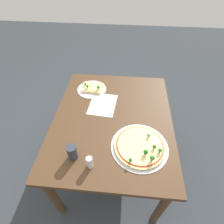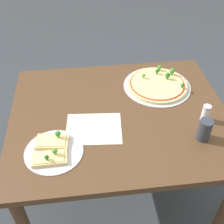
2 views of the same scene
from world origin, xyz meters
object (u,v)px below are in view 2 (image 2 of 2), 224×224
Objects in this scene: pizza_tray_whole at (157,84)px; drinking_cup at (205,130)px; pizza_tray_slice at (52,150)px; dining_table at (119,126)px; condiment_shaker at (206,113)px.

drinking_cup is at bearing -75.39° from pizza_tray_whole.
dining_table is at bearing 33.13° from pizza_tray_slice.
pizza_tray_whole is 3.50× the size of drinking_cup.
drinking_cup is (0.11, -0.43, 0.04)m from pizza_tray_whole.
drinking_cup is (0.37, -0.22, 0.15)m from dining_table.
condiment_shaker is (0.76, 0.12, 0.04)m from pizza_tray_slice.
pizza_tray_whole is at bearing 118.00° from condiment_shaker.
dining_table is at bearing 166.16° from condiment_shaker.
drinking_cup reaches higher than pizza_tray_whole.
dining_table is 10.17× the size of drinking_cup.
pizza_tray_whole is (0.25, 0.21, 0.10)m from dining_table.
pizza_tray_whole is at bearing 39.48° from dining_table.
dining_table is at bearing 148.60° from drinking_cup.
pizza_tray_whole is at bearing 104.61° from drinking_cup.
pizza_tray_whole is 4.22× the size of condiment_shaker.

